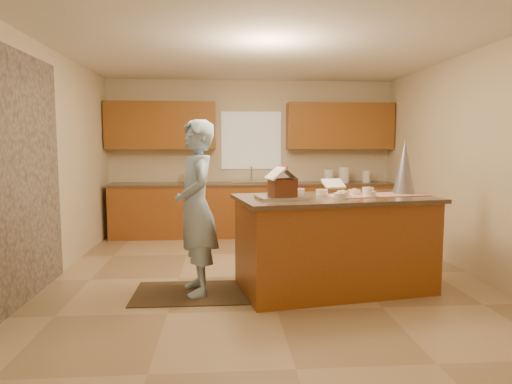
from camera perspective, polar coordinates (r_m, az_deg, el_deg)
floor at (r=5.52m, az=1.21°, el=-10.59°), size 5.50×5.50×0.00m
ceiling at (r=5.41m, az=1.27°, el=17.98°), size 5.50×5.50×0.00m
wall_back at (r=8.04m, az=-0.63°, el=4.39°), size 5.50×5.50×0.00m
wall_front at (r=2.58m, az=7.05°, el=0.90°), size 5.50×5.50×0.00m
wall_left at (r=5.64m, az=-24.99°, el=3.14°), size 5.50×5.50×0.00m
wall_right at (r=6.07m, az=25.49°, el=3.28°), size 5.50×5.50×0.00m
stone_accent at (r=4.90m, az=-28.02°, el=1.47°), size 0.00×2.50×2.50m
window_curtain at (r=8.01m, az=-0.62°, el=6.53°), size 1.05×0.03×1.00m
back_counter_base at (r=7.82m, az=-0.48°, el=-2.35°), size 4.80×0.60×0.88m
back_counter_top at (r=7.77m, az=-0.48°, el=1.01°), size 4.85×0.63×0.04m
upper_cabinet_left at (r=7.92m, az=-11.94°, el=8.22°), size 1.85×0.35×0.80m
upper_cabinet_right at (r=8.11m, az=10.56°, el=8.19°), size 1.85×0.35×0.80m
sink at (r=7.77m, az=-0.48°, el=0.93°), size 0.70×0.45×0.12m
faucet at (r=7.93m, az=-0.57°, el=2.27°), size 0.03×0.03×0.28m
island_base at (r=5.01m, az=9.84°, el=-6.62°), size 2.14×1.33×0.98m
island_top at (r=4.93m, az=9.95°, el=-0.82°), size 2.24×1.43×0.04m
table_runner at (r=5.15m, az=15.04°, el=-0.36°), size 1.16×0.59×0.01m
baking_tray at (r=4.65m, az=3.35°, el=-0.68°), size 0.57×0.46×0.03m
cookbook at (r=5.37m, az=9.76°, el=1.05°), size 0.27×0.23×0.10m
tinsel_tree at (r=5.36m, az=18.27°, el=3.03°), size 0.28×0.28×0.61m
rug at (r=4.96m, az=-8.01°, el=-12.52°), size 1.24×0.81×0.01m
boy at (r=4.75m, az=-7.57°, el=-1.95°), size 0.57×0.75×1.83m
canister_a at (r=7.95m, az=9.15°, el=2.01°), size 0.16×0.16×0.23m
canister_b at (r=8.02m, az=11.08°, el=2.15°), size 0.18×0.18×0.27m
canister_c at (r=8.14m, az=13.80°, el=1.93°), size 0.14×0.14×0.20m
paper_towel at (r=7.76m, az=-8.68°, el=2.00°), size 0.11×0.11×0.25m
gingerbread_house at (r=4.64m, az=3.36°, el=0.92°), size 0.35×0.36×0.31m
candy_bowls at (r=5.04m, az=10.88°, el=-0.08°), size 0.97×0.72×0.06m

